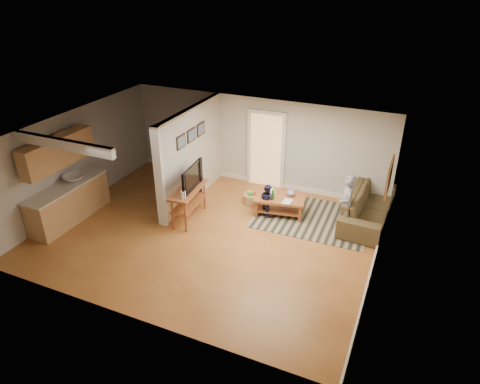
% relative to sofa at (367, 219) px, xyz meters
% --- Properties ---
extents(ground, '(7.50, 7.50, 0.00)m').
position_rel_sofa_xyz_m(ground, '(-3.30, -2.16, 0.00)').
color(ground, brown).
rests_on(ground, ground).
extents(room_shell, '(7.54, 6.02, 2.52)m').
position_rel_sofa_xyz_m(room_shell, '(-4.37, -1.73, 1.46)').
color(room_shell, '#AEABA6').
rests_on(room_shell, ground).
extents(area_rug, '(2.84, 2.11, 0.01)m').
position_rel_sofa_xyz_m(area_rug, '(-1.25, -0.51, 0.01)').
color(area_rug, black).
rests_on(area_rug, ground).
extents(sofa, '(1.09, 2.55, 0.73)m').
position_rel_sofa_xyz_m(sofa, '(0.00, 0.00, 0.00)').
color(sofa, '#443722').
rests_on(sofa, ground).
extents(coffee_table, '(1.35, 0.94, 0.73)m').
position_rel_sofa_xyz_m(coffee_table, '(-2.07, -0.62, 0.38)').
color(coffee_table, brown).
rests_on(coffee_table, ground).
extents(tv_console, '(0.63, 1.38, 1.15)m').
position_rel_sofa_xyz_m(tv_console, '(-4.03, -1.77, 0.77)').
color(tv_console, brown).
rests_on(tv_console, ground).
extents(speaker_left, '(0.12, 0.12, 1.03)m').
position_rel_sofa_xyz_m(speaker_left, '(-4.30, -0.96, 0.52)').
color(speaker_left, black).
rests_on(speaker_left, ground).
extents(speaker_right, '(0.10, 0.10, 0.96)m').
position_rel_sofa_xyz_m(speaker_right, '(-4.30, -0.76, 0.48)').
color(speaker_right, black).
rests_on(speaker_right, ground).
extents(toy_basket, '(0.44, 0.44, 0.39)m').
position_rel_sofa_xyz_m(toy_basket, '(-2.94, -0.43, 0.16)').
color(toy_basket, '#9C7543').
rests_on(toy_basket, ground).
extents(child, '(0.51, 0.62, 1.45)m').
position_rel_sofa_xyz_m(child, '(-0.44, -0.78, 0.00)').
color(child, gray).
rests_on(child, ground).
extents(toddler, '(0.53, 0.50, 0.86)m').
position_rel_sofa_xyz_m(toddler, '(-2.35, -0.82, 0.00)').
color(toddler, '#1F1F41').
rests_on(toddler, ground).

